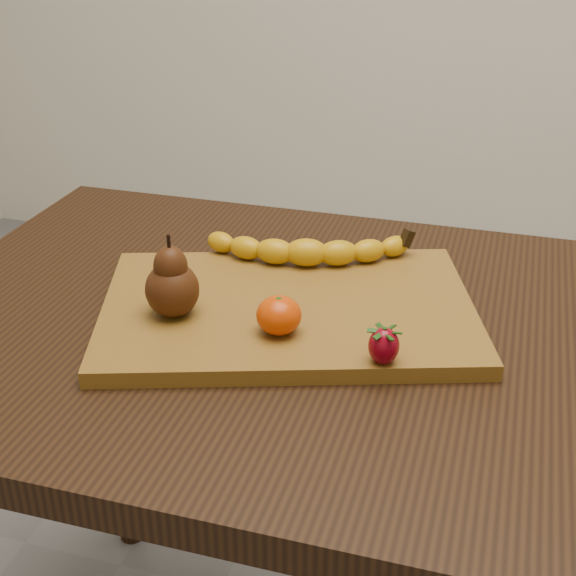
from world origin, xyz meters
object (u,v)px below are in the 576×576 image
(pear, at_px, (171,276))
(mandarin, at_px, (279,315))
(cutting_board, at_px, (288,310))
(table, at_px, (301,388))

(pear, relative_size, mandarin, 1.93)
(cutting_board, bearing_deg, pear, -170.54)
(cutting_board, distance_m, pear, 0.15)
(pear, bearing_deg, table, 22.20)
(cutting_board, bearing_deg, table, -36.00)
(table, relative_size, pear, 10.02)
(table, bearing_deg, cutting_board, 162.26)
(pear, bearing_deg, mandarin, -2.78)
(table, xyz_separation_m, pear, (-0.14, -0.06, 0.17))
(table, bearing_deg, pear, -157.80)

